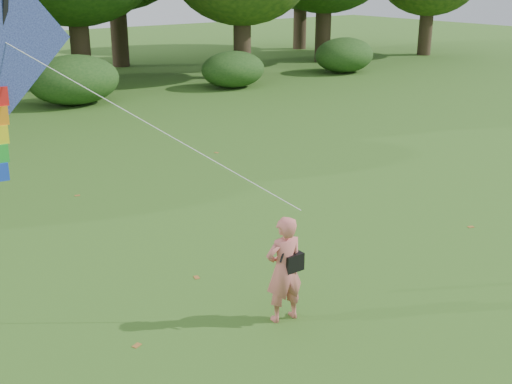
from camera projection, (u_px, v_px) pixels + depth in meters
ground at (353, 321)px, 9.34m from camera, size 100.00×100.00×0.00m
man_kite_flyer at (284, 269)px, 9.14m from camera, size 0.64×0.46×1.61m
crossbody_bag at (292, 261)px, 9.15m from camera, size 0.43×0.20×0.67m
flying_kite at (5, 47)px, 8.41m from camera, size 4.05×2.81×3.32m
fallen_leaves at (110, 233)px, 12.46m from camera, size 9.89×14.76×0.01m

